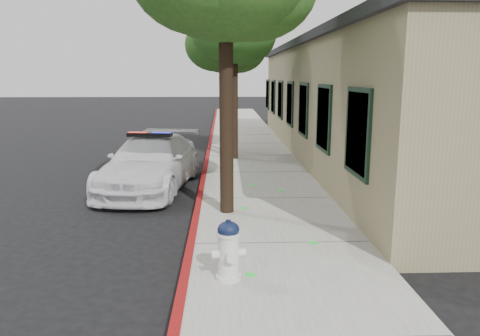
% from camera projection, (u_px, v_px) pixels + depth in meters
% --- Properties ---
extents(ground, '(120.00, 120.00, 0.00)m').
position_uv_depth(ground, '(188.00, 252.00, 8.02)').
color(ground, black).
rests_on(ground, ground).
extents(sidewalk, '(3.20, 60.00, 0.15)m').
position_uv_depth(sidewalk, '(264.00, 201.00, 11.00)').
color(sidewalk, gray).
rests_on(sidewalk, ground).
extents(red_curb, '(0.14, 60.00, 0.16)m').
position_uv_depth(red_curb, '(200.00, 201.00, 10.94)').
color(red_curb, maroon).
rests_on(red_curb, ground).
extents(clapboard_building, '(7.30, 20.89, 4.24)m').
position_uv_depth(clapboard_building, '(391.00, 100.00, 16.66)').
color(clapboard_building, '#897C5A').
rests_on(clapboard_building, ground).
extents(police_car, '(2.61, 5.08, 1.53)m').
position_uv_depth(police_car, '(151.00, 163.00, 12.37)').
color(police_car, silver).
rests_on(police_car, ground).
extents(fire_hydrant, '(0.50, 0.44, 0.88)m').
position_uv_depth(fire_hydrant, '(229.00, 250.00, 6.52)').
color(fire_hydrant, white).
rests_on(fire_hydrant, sidewalk).
extents(street_tree_mid, '(3.05, 3.18, 5.82)m').
position_uv_depth(street_tree_mid, '(234.00, 29.00, 15.45)').
color(street_tree_mid, black).
rests_on(street_tree_mid, sidewalk).
extents(street_tree_far, '(3.02, 2.82, 5.34)m').
position_uv_depth(street_tree_far, '(225.00, 44.00, 17.04)').
color(street_tree_far, black).
rests_on(street_tree_far, sidewalk).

